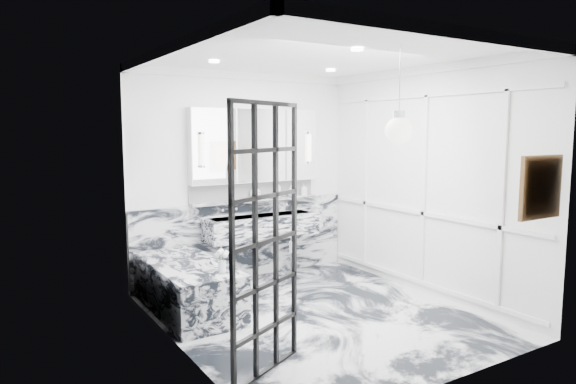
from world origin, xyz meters
TOP-DOWN VIEW (x-y plane):
  - floor at (0.00, 0.00)m, footprint 3.60×3.60m
  - ceiling at (0.00, 0.00)m, footprint 3.60×3.60m
  - wall_back at (0.00, 1.80)m, footprint 3.60×0.00m
  - wall_front at (0.00, -1.80)m, footprint 3.60×0.00m
  - wall_left at (-1.60, 0.00)m, footprint 0.00×3.60m
  - wall_right at (1.60, 0.00)m, footprint 0.00×3.60m
  - marble_clad_back at (0.00, 1.78)m, footprint 3.18×0.05m
  - marble_clad_left at (-1.59, 0.00)m, footprint 0.02×3.56m
  - panel_molding at (1.58, 0.00)m, footprint 0.03×3.40m
  - soap_bottle_a at (0.50, 1.71)m, footprint 0.10×0.10m
  - soap_bottle_b at (0.93, 1.71)m, footprint 0.10×0.10m
  - soap_bottle_c at (0.71, 1.71)m, footprint 0.15×0.15m
  - face_pot at (0.13, 1.71)m, footprint 0.15×0.15m
  - amber_bottle at (0.52, 1.71)m, footprint 0.04×0.04m
  - flower_vase at (-1.00, 0.35)m, footprint 0.08×0.08m
  - crittall_door at (-1.14, -0.86)m, footprint 0.81×0.42m
  - artwork at (1.20, -1.76)m, footprint 0.48×0.05m
  - pendant_light at (-0.02, -1.20)m, footprint 0.23×0.23m
  - trough_sink at (0.15, 1.55)m, footprint 1.60×0.45m
  - ledge at (0.15, 1.72)m, footprint 1.90×0.14m
  - subway_tile at (0.15, 1.78)m, footprint 1.90×0.03m
  - mirror_cabinet at (0.15, 1.73)m, footprint 1.90×0.16m
  - sconce_left at (-0.67, 1.63)m, footprint 0.07×0.07m
  - sconce_right at (0.97, 1.63)m, footprint 0.07×0.07m
  - bathtub at (-1.18, 0.90)m, footprint 0.75×1.65m

SIDE VIEW (x-z plane):
  - floor at x=0.00m, z-range 0.00..0.00m
  - bathtub at x=-1.18m, z-range 0.00..0.55m
  - marble_clad_back at x=0.00m, z-range 0.00..1.05m
  - flower_vase at x=-1.00m, z-range 0.55..0.67m
  - trough_sink at x=0.15m, z-range 0.58..0.88m
  - ledge at x=0.15m, z-range 1.05..1.09m
  - crittall_door at x=-1.14m, z-range 0.00..2.24m
  - amber_bottle at x=0.52m, z-range 1.09..1.19m
  - face_pot at x=0.13m, z-range 1.09..1.24m
  - soap_bottle_c at x=0.71m, z-range 1.09..1.24m
  - soap_bottle_b at x=0.93m, z-range 1.09..1.26m
  - soap_bottle_a at x=0.50m, z-range 1.09..1.31m
  - subway_tile at x=0.15m, z-range 1.09..1.32m
  - panel_molding at x=1.58m, z-range 0.15..2.45m
  - marble_clad_left at x=-1.59m, z-range 0.00..2.68m
  - wall_back at x=0.00m, z-range -0.40..3.20m
  - wall_front at x=0.00m, z-range -0.40..3.20m
  - wall_left at x=-1.60m, z-range -0.40..3.20m
  - wall_right at x=1.60m, z-range -0.40..3.20m
  - artwork at x=1.20m, z-range 1.28..1.75m
  - sconce_left at x=-0.67m, z-range 1.58..1.98m
  - sconce_right at x=0.97m, z-range 1.58..1.98m
  - mirror_cabinet at x=0.15m, z-range 1.32..2.32m
  - pendant_light at x=-0.02m, z-range 1.91..2.14m
  - ceiling at x=0.00m, z-range 2.80..2.80m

